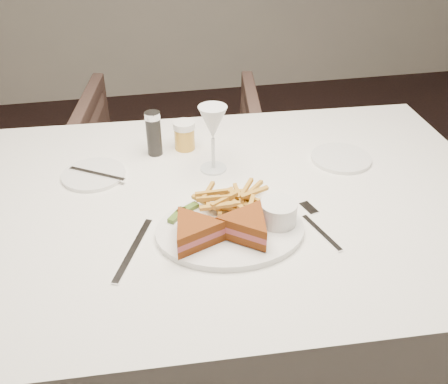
% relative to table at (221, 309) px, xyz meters
% --- Properties ---
extents(ground, '(5.00, 5.00, 0.00)m').
position_rel_table_xyz_m(ground, '(0.38, 0.01, -0.38)').
color(ground, black).
rests_on(ground, ground).
extents(table, '(1.42, 0.98, 0.75)m').
position_rel_table_xyz_m(table, '(0.00, 0.00, 0.00)').
color(table, white).
rests_on(table, ground).
extents(chair_far, '(0.81, 0.77, 0.73)m').
position_rel_table_xyz_m(chair_far, '(-0.04, 0.84, -0.01)').
color(chair_far, '#4E372F').
rests_on(chair_far, ground).
extents(table_setting, '(0.81, 0.63, 0.18)m').
position_rel_table_xyz_m(table_setting, '(-0.00, -0.04, 0.41)').
color(table_setting, white).
rests_on(table_setting, table).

